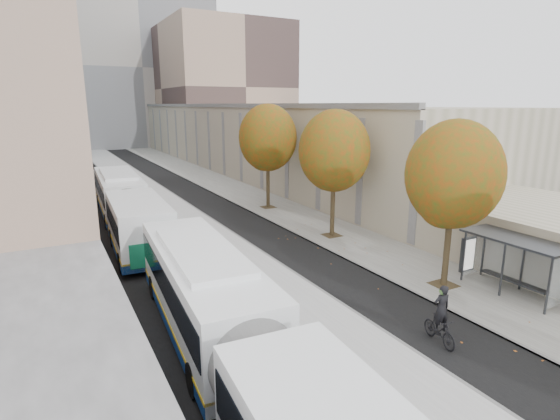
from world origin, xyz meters
TOP-DOWN VIEW (x-y plane):
  - bus_platform at (-3.88, 35.00)m, footprint 4.25×150.00m
  - sidewalk at (4.12, 35.00)m, footprint 4.75×150.00m
  - building_tan at (15.50, 64.00)m, footprint 18.00×92.00m
  - building_far_block at (6.00, 96.00)m, footprint 30.00×18.00m
  - bus_shelter at (5.69, 10.96)m, footprint 1.90×4.40m
  - tree_c at (3.60, 13.00)m, footprint 4.20×4.20m
  - tree_d at (3.60, 22.00)m, footprint 4.40×4.40m
  - tree_e at (3.60, 31.00)m, footprint 4.60×4.60m
  - bus_near at (-7.85, 10.24)m, footprint 3.93×18.61m
  - bus_far at (-7.61, 29.92)m, footprint 3.71×19.00m
  - cyclist at (-0.53, 9.58)m, footprint 0.81×1.78m
  - distant_car at (-6.98, 51.62)m, footprint 2.17×4.01m

SIDE VIEW (x-z plane):
  - sidewalk at x=4.12m, z-range 0.00..0.08m
  - bus_platform at x=-3.88m, z-range 0.00..0.15m
  - distant_car at x=-6.98m, z-range 0.00..1.29m
  - cyclist at x=-0.53m, z-range -0.28..1.91m
  - bus_near at x=-7.85m, z-range 0.14..3.22m
  - bus_far at x=-7.61m, z-range 0.15..3.29m
  - bus_shelter at x=5.69m, z-range 0.92..3.45m
  - building_tan at x=15.50m, z-range 0.00..8.00m
  - tree_c at x=3.60m, z-range 1.61..8.89m
  - tree_d at x=3.60m, z-range 1.67..9.27m
  - tree_e at x=3.60m, z-range 1.73..9.64m
  - building_far_block at x=6.00m, z-range 0.00..30.00m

